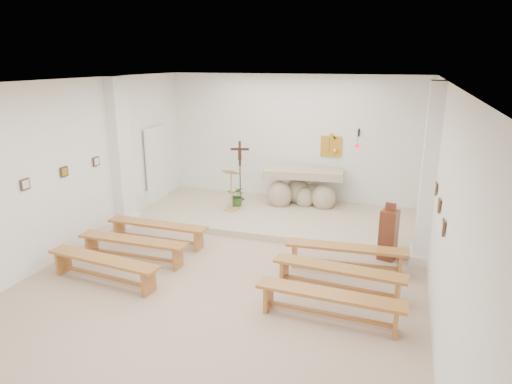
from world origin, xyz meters
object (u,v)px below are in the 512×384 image
(donation_pedestal, at_px, (388,234))
(bench_right_second, at_px, (339,273))
(bench_right_third, at_px, (330,300))
(bench_left_second, at_px, (133,244))
(bench_left_third, at_px, (103,264))
(bench_left_front, at_px, (157,228))
(lectern, at_px, (231,190))
(bench_right_front, at_px, (346,252))
(crucifix_stand, at_px, (240,166))
(altar, at_px, (302,190))

(donation_pedestal, relative_size, bench_right_second, 0.51)
(donation_pedestal, bearing_deg, bench_right_third, -90.34)
(bench_left_second, relative_size, bench_left_third, 0.99)
(bench_left_second, distance_m, bench_left_third, 0.94)
(bench_left_third, bearing_deg, bench_right_third, 6.46)
(bench_left_front, bearing_deg, bench_left_third, -88.93)
(bench_right_second, height_order, bench_left_third, same)
(bench_left_front, distance_m, bench_right_second, 4.14)
(lectern, xyz_separation_m, bench_right_second, (3.20, -3.19, -0.33))
(bench_left_front, height_order, bench_right_third, same)
(lectern, relative_size, bench_right_front, 0.48)
(crucifix_stand, bearing_deg, lectern, -99.79)
(lectern, xyz_separation_m, bench_right_front, (3.20, -2.25, -0.33))
(bench_right_second, bearing_deg, bench_left_second, -175.04)
(bench_left_front, xyz_separation_m, bench_right_second, (4.03, -0.94, 0.00))
(altar, relative_size, donation_pedestal, 1.79)
(lectern, bearing_deg, crucifix_stand, 96.95)
(crucifix_stand, xyz_separation_m, bench_right_third, (3.29, -5.05, -0.73))
(altar, xyz_separation_m, bench_left_front, (-2.45, -3.26, -0.19))
(altar, distance_m, bench_left_front, 4.08)
(altar, distance_m, bench_right_second, 4.50)
(bench_left_second, distance_m, bench_right_third, 4.14)
(altar, bearing_deg, bench_left_second, -126.06)
(bench_left_second, bearing_deg, lectern, 75.37)
(lectern, height_order, bench_left_second, lectern)
(lectern, xyz_separation_m, crucifix_stand, (-0.09, 0.91, 0.40))
(lectern, distance_m, bench_right_second, 4.53)
(lectern, bearing_deg, bench_right_front, -34.04)
(altar, bearing_deg, bench_left_front, -132.74)
(bench_left_second, bearing_deg, bench_left_front, 90.04)
(bench_left_second, bearing_deg, altar, 59.84)
(bench_right_second, relative_size, bench_right_third, 1.00)
(crucifix_stand, xyz_separation_m, donation_pedestal, (4.01, -2.40, -0.57))
(lectern, relative_size, bench_right_second, 0.48)
(lectern, xyz_separation_m, bench_right_third, (3.20, -4.14, -0.33))
(lectern, bearing_deg, altar, 33.23)
(bench_left_front, distance_m, bench_left_third, 1.89)
(altar, height_order, donation_pedestal, donation_pedestal)
(altar, height_order, bench_right_second, altar)
(donation_pedestal, bearing_deg, crucifix_stand, 164.11)
(lectern, relative_size, bench_right_third, 0.48)
(crucifix_stand, bearing_deg, bench_left_third, -114.01)
(crucifix_stand, bearing_deg, bench_left_front, -118.86)
(lectern, height_order, bench_right_third, lectern)
(bench_left_front, xyz_separation_m, bench_right_third, (4.03, -1.89, 0.00))
(crucifix_stand, xyz_separation_m, bench_right_front, (3.29, -3.16, -0.73))
(crucifix_stand, relative_size, bench_right_second, 0.71)
(bench_right_third, bearing_deg, bench_right_second, 92.95)
(bench_left_front, bearing_deg, crucifix_stand, 77.84)
(bench_right_third, bearing_deg, altar, 110.04)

